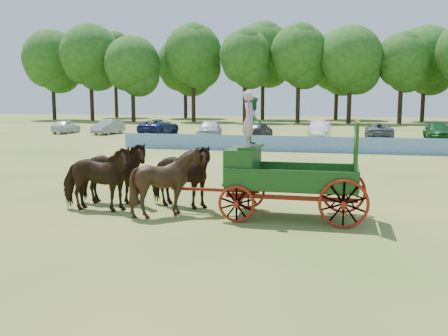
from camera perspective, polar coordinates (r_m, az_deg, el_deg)
ground at (r=15.53m, az=9.24°, el=-5.41°), size 160.00×160.00×0.00m
horse_lead_left at (r=16.21m, az=-14.39°, el=-1.18°), size 2.56×1.29×2.11m
horse_lead_right at (r=17.18m, az=-12.71°, el=-0.61°), size 2.66×1.56×2.11m
horse_wheel_left at (r=15.26m, az=-6.37°, el=-1.54°), size 2.04×1.85×2.11m
horse_wheel_right at (r=16.29m, az=-5.08°, el=-0.92°), size 2.68×1.64×2.11m
farm_dray at (r=15.02m, az=5.07°, el=0.47°), size 5.99×2.00×3.77m
sponsor_banner at (r=33.27m, az=9.69°, el=2.68°), size 26.00×0.08×1.05m
parked_cars at (r=45.57m, az=8.52°, el=4.39°), size 47.78×7.12×1.56m
treeline at (r=75.72m, az=9.42°, el=12.51°), size 92.43×23.91×15.49m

